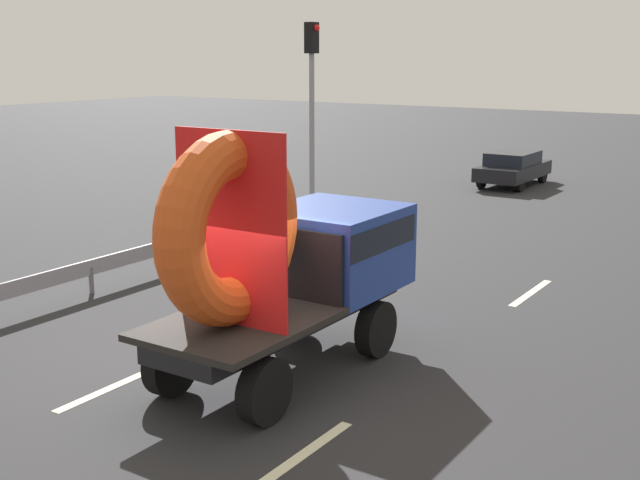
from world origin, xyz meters
name	(u,v)px	position (x,y,z in m)	size (l,w,h in m)	color
ground_plane	(236,385)	(0.00, 0.00, 0.00)	(120.00, 120.00, 0.00)	#28282B
flatbed_truck	(292,255)	(0.28, 1.06, 1.82)	(2.02, 5.04, 3.86)	black
distant_sedan	(513,167)	(-3.27, 20.28, 0.68)	(1.66, 3.88, 1.27)	black
traffic_light	(312,91)	(-6.51, 11.71, 3.74)	(0.42, 0.36, 5.72)	gray
guardrail	(137,256)	(-5.51, 3.38, 0.52)	(0.10, 10.52, 0.71)	gray
lane_dash_left_near	(127,380)	(-1.49, -0.78, 0.00)	(2.70, 0.16, 0.01)	beige
lane_dash_left_far	(367,274)	(-1.49, 6.44, 0.00)	(2.12, 0.16, 0.01)	beige
lane_dash_right_near	(285,467)	(2.06, -1.61, 0.00)	(2.86, 0.16, 0.01)	beige
lane_dash_right_far	(531,293)	(2.06, 7.09, 0.00)	(2.21, 0.16, 0.01)	beige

